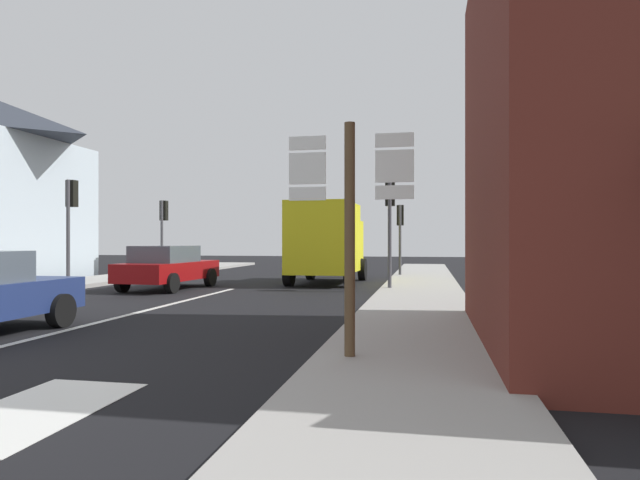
{
  "coord_description": "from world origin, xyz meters",
  "views": [
    {
      "loc": [
        6.49,
        -5.68,
        1.66
      ],
      "look_at": [
        2.71,
        13.6,
        1.66
      ],
      "focal_mm": 30.85,
      "sensor_mm": 36.0,
      "label": 1
    }
  ],
  "objects_px": {
    "traffic_light_far_right": "(400,224)",
    "route_sign_post": "(350,221)",
    "sedan_far": "(168,267)",
    "traffic_light_near_left": "(71,208)",
    "traffic_light_near_right": "(390,207)",
    "delivery_truck": "(327,240)",
    "traffic_light_far_left": "(163,220)"
  },
  "relations": [
    {
      "from": "traffic_light_near_right",
      "to": "sedan_far",
      "type": "bearing_deg",
      "value": -175.56
    },
    {
      "from": "sedan_far",
      "to": "traffic_light_near_right",
      "type": "distance_m",
      "value": 7.69
    },
    {
      "from": "traffic_light_far_right",
      "to": "route_sign_post",
      "type": "bearing_deg",
      "value": -89.39
    },
    {
      "from": "traffic_light_near_right",
      "to": "delivery_truck",
      "type": "bearing_deg",
      "value": 131.81
    },
    {
      "from": "route_sign_post",
      "to": "traffic_light_far_right",
      "type": "distance_m",
      "value": 17.38
    },
    {
      "from": "sedan_far",
      "to": "traffic_light_far_left",
      "type": "relative_size",
      "value": 1.24
    },
    {
      "from": "delivery_truck",
      "to": "traffic_light_near_left",
      "type": "distance_m",
      "value": 9.09
    },
    {
      "from": "route_sign_post",
      "to": "traffic_light_near_right",
      "type": "bearing_deg",
      "value": 91.0
    },
    {
      "from": "traffic_light_near_right",
      "to": "route_sign_post",
      "type": "bearing_deg",
      "value": -89.0
    },
    {
      "from": "sedan_far",
      "to": "delivery_truck",
      "type": "bearing_deg",
      "value": 35.69
    },
    {
      "from": "traffic_light_near_left",
      "to": "traffic_light_far_left",
      "type": "height_order",
      "value": "traffic_light_near_left"
    },
    {
      "from": "traffic_light_far_right",
      "to": "sedan_far",
      "type": "bearing_deg",
      "value": -135.37
    },
    {
      "from": "route_sign_post",
      "to": "traffic_light_near_right",
      "type": "relative_size",
      "value": 0.87
    },
    {
      "from": "traffic_light_far_right",
      "to": "delivery_truck",
      "type": "bearing_deg",
      "value": -123.89
    },
    {
      "from": "delivery_truck",
      "to": "traffic_light_far_right",
      "type": "bearing_deg",
      "value": 56.11
    },
    {
      "from": "delivery_truck",
      "to": "traffic_light_near_right",
      "type": "relative_size",
      "value": 1.38
    },
    {
      "from": "sedan_far",
      "to": "traffic_light_near_left",
      "type": "bearing_deg",
      "value": -168.21
    },
    {
      "from": "traffic_light_near_right",
      "to": "traffic_light_near_left",
      "type": "relative_size",
      "value": 0.99
    },
    {
      "from": "sedan_far",
      "to": "traffic_light_far_left",
      "type": "height_order",
      "value": "traffic_light_far_left"
    },
    {
      "from": "traffic_light_far_right",
      "to": "traffic_light_far_left",
      "type": "height_order",
      "value": "traffic_light_far_left"
    },
    {
      "from": "traffic_light_far_right",
      "to": "traffic_light_near_left",
      "type": "xyz_separation_m",
      "value": [
        -10.61,
        -7.99,
        0.35
      ]
    },
    {
      "from": "route_sign_post",
      "to": "traffic_light_far_left",
      "type": "distance_m",
      "value": 19.3
    },
    {
      "from": "sedan_far",
      "to": "traffic_light_near_left",
      "type": "relative_size",
      "value": 1.17
    },
    {
      "from": "route_sign_post",
      "to": "delivery_truck",
      "type": "bearing_deg",
      "value": 101.59
    },
    {
      "from": "delivery_truck",
      "to": "route_sign_post",
      "type": "relative_size",
      "value": 1.58
    },
    {
      "from": "delivery_truck",
      "to": "traffic_light_far_right",
      "type": "relative_size",
      "value": 1.57
    },
    {
      "from": "traffic_light_far_right",
      "to": "traffic_light_near_right",
      "type": "xyz_separation_m",
      "value": [
        -0.0,
        -6.75,
        0.34
      ]
    },
    {
      "from": "delivery_truck",
      "to": "traffic_light_near_left",
      "type": "relative_size",
      "value": 1.37
    },
    {
      "from": "delivery_truck",
      "to": "traffic_light_far_left",
      "type": "bearing_deg",
      "value": 162.94
    },
    {
      "from": "route_sign_post",
      "to": "traffic_light_far_left",
      "type": "relative_size",
      "value": 0.93
    },
    {
      "from": "sedan_far",
      "to": "route_sign_post",
      "type": "relative_size",
      "value": 1.34
    },
    {
      "from": "sedan_far",
      "to": "traffic_light_far_right",
      "type": "xyz_separation_m",
      "value": [
        7.42,
        7.33,
        1.62
      ]
    }
  ]
}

